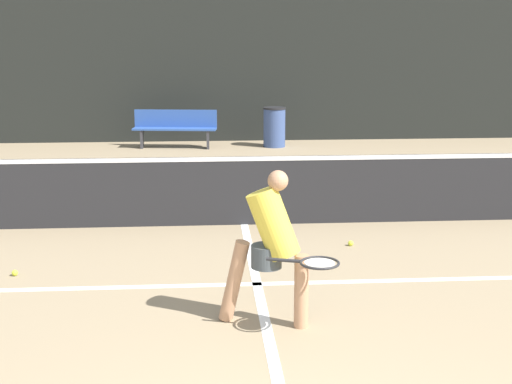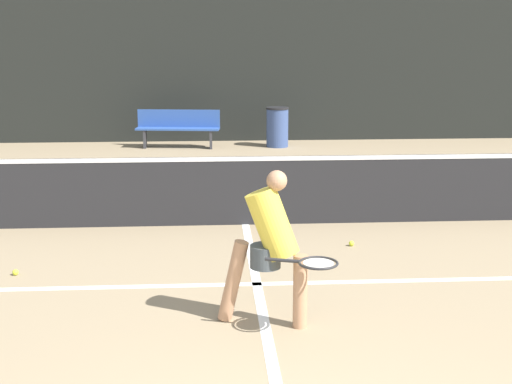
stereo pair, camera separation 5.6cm
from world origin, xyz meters
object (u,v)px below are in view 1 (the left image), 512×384
Objects in this scene: player_practicing at (272,243)px; trash_bin at (274,127)px; courtside_bench at (175,127)px; parked_car at (165,107)px.

player_practicing is 10.32m from trash_bin.
player_practicing is at bearing -75.86° from courtside_bench.
trash_bin is at bearing 6.58° from courtside_bench.
player_practicing is 0.74× the size of courtside_bench.
trash_bin is 4.50m from parked_car.
parked_car is (-1.67, 13.86, -0.19)m from player_practicing.
parked_car reaches higher than trash_bin.
courtside_bench is at bearing 114.38° from player_practicing.
trash_bin is at bearing -53.11° from parked_car.
parked_car is (-2.70, 3.60, 0.13)m from trash_bin.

